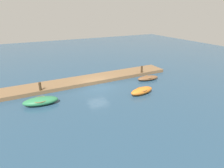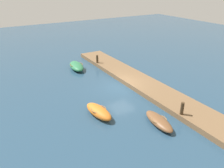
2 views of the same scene
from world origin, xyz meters
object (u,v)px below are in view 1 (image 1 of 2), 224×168
Objects in this scene: mooring_post_west at (142,69)px; mooring_post_mid_west at (40,86)px; mooring_post_mid_east at (40,87)px; dinghy_orange at (142,91)px; rowboat_brown at (148,78)px; rowboat_green at (41,101)px.

mooring_post_mid_west is (14.35, 0.00, -0.02)m from mooring_post_west.
dinghy_orange is at bearing 153.18° from mooring_post_mid_east.
mooring_post_mid_east is (0.02, 0.00, -0.08)m from mooring_post_mid_west.
mooring_post_west is (-0.32, -2.01, 0.66)m from rowboat_brown.
mooring_post_mid_west is at bearing 180.00° from mooring_post_mid_east.
mooring_post_mid_west is at bearing -33.62° from dinghy_orange.
rowboat_brown is at bearing 80.92° from mooring_post_west.
rowboat_brown is at bearing -169.54° from rowboat_green.
dinghy_orange is at bearing 153.15° from mooring_post_mid_west.
dinghy_orange is 3.24× the size of mooring_post_mid_west.
mooring_post_west reaches higher than mooring_post_mid_east.
rowboat_green is 3.72× the size of mooring_post_mid_west.
rowboat_green is 11.22m from dinghy_orange.
mooring_post_mid_east is (14.37, 0.00, -0.11)m from mooring_post_west.
mooring_post_west reaches higher than rowboat_green.
mooring_post_west is (-14.69, -2.75, 0.58)m from rowboat_green.
mooring_post_mid_east is at bearing 0.00° from mooring_post_west.
rowboat_green is at bearing 10.59° from mooring_post_west.
mooring_post_mid_east reaches higher than rowboat_brown.
mooring_post_west reaches higher than rowboat_brown.
rowboat_brown is at bearing -142.66° from dinghy_orange.
dinghy_orange is 11.87m from mooring_post_mid_west.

